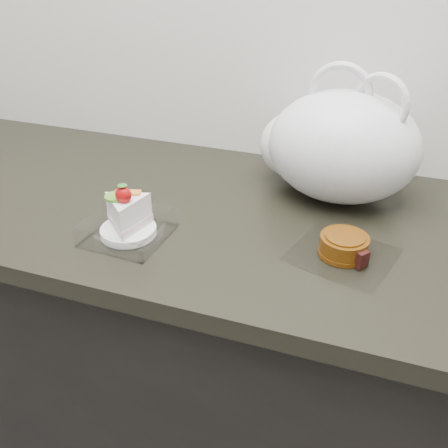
# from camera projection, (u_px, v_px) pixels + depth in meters

# --- Properties ---
(counter) EXTENTS (2.04, 0.64, 0.90)m
(counter) POSITION_uv_depth(u_px,v_px,m) (234.00, 363.00, 1.28)
(counter) COLOR black
(counter) RESTS_ON ground
(cake_tray) EXTENTS (0.15, 0.15, 0.12)m
(cake_tray) POSITION_uv_depth(u_px,v_px,m) (127.00, 222.00, 0.95)
(cake_tray) COLOR white
(cake_tray) RESTS_ON counter
(mooncake_wrap) EXTENTS (0.21, 0.21, 0.04)m
(mooncake_wrap) POSITION_uv_depth(u_px,v_px,m) (344.00, 248.00, 0.90)
(mooncake_wrap) COLOR white
(mooncake_wrap) RESTS_ON counter
(plastic_bag) EXTENTS (0.39, 0.31, 0.29)m
(plastic_bag) POSITION_uv_depth(u_px,v_px,m) (335.00, 146.00, 1.06)
(plastic_bag) COLOR white
(plastic_bag) RESTS_ON counter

